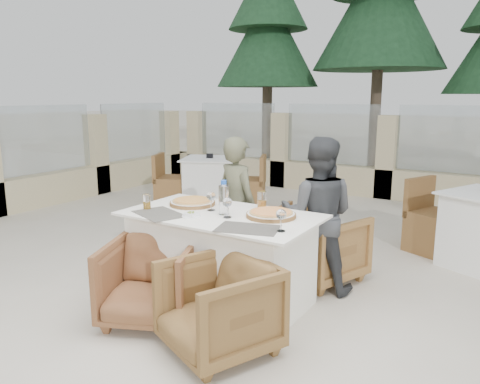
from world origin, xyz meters
The scene contains 25 objects.
ground centered at (0.00, 0.00, 0.00)m, with size 80.00×80.00×0.00m, color beige.
sand_patch centered at (0.00, 14.00, 0.01)m, with size 30.00×16.00×0.01m, color beige.
perimeter_wall_far centered at (0.00, 4.80, 0.80)m, with size 10.00×0.34×1.60m, color beige, non-canonical shape.
perimeter_wall_left centered at (-4.50, 1.50, 0.80)m, with size 0.34×7.00×1.60m, color beige, non-canonical shape.
pine_far_left centered at (-3.50, 7.00, 2.75)m, with size 2.42×2.42×5.50m, color #1E4727.
pine_mid_left centered at (-1.00, 7.50, 3.25)m, with size 2.86×2.86×6.50m, color #1D4626.
dining_table centered at (-0.08, -0.11, 0.39)m, with size 1.60×0.90×0.77m, color white, non-canonical shape.
placemat_near_left centered at (-0.50, -0.38, 0.77)m, with size 0.45×0.30×0.00m, color #5D5950.
placemat_near_right centered at (0.33, -0.37, 0.77)m, with size 0.45×0.30×0.00m, color #534F47.
pizza_left centered at (-0.47, 0.03, 0.80)m, with size 0.40×0.40×0.05m, color orange.
pizza_right centered at (0.32, 0.02, 0.80)m, with size 0.40×0.40×0.05m, color orange.
water_bottle centered at (-0.05, -0.11, 0.91)m, with size 0.08×0.08×0.28m, color #BADBF5.
wine_glass_centre centered at (-0.21, -0.05, 0.86)m, with size 0.08×0.08×0.18m, color white, non-canonical shape.
wine_glass_near centered at (0.04, -0.18, 0.86)m, with size 0.08×0.08×0.18m, color white, non-canonical shape.
wine_glass_corner centered at (0.57, -0.30, 0.86)m, with size 0.08×0.08×0.18m, color white, non-canonical shape.
beer_glass_left centered at (-0.71, -0.31, 0.83)m, with size 0.06×0.06×0.13m, color orange.
beer_glass_right centered at (0.13, 0.21, 0.85)m, with size 0.08×0.08×0.15m, color orange.
olive_dish centered at (-0.23, -0.31, 0.79)m, with size 0.11×0.11×0.04m, color white, non-canonical shape.
armchair_far_left centered at (-0.39, 0.91, 0.32)m, with size 0.68×0.70×0.64m, color brown.
armchair_far_right centered at (0.44, 0.80, 0.32)m, with size 0.69×0.71×0.65m, color olive.
armchair_near_left centered at (-0.36, -0.67, 0.32)m, with size 0.68×0.70×0.63m, color brown.
armchair_near_right centered at (0.34, -0.77, 0.32)m, with size 0.68×0.70×0.64m, color brown.
diner_left centered at (-0.33, 0.56, 0.67)m, with size 0.49×0.32×1.35m, color #5C5D43.
diner_right centered at (0.50, 0.56, 0.69)m, with size 0.67×0.52×1.38m, color #3D3F43.
bg_table_a centered at (-2.17, 2.70, 0.39)m, with size 1.64×0.82×0.77m, color white, non-canonical shape.
Camera 1 is at (2.01, -3.19, 1.73)m, focal length 35.00 mm.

